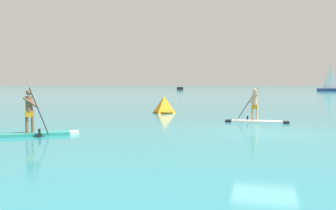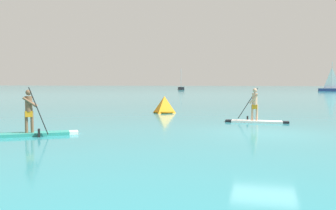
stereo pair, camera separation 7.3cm
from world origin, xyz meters
TOP-DOWN VIEW (x-y plane):
  - ground at (0.00, 0.00)m, footprint 440.00×440.00m
  - paddleboarder_near_left at (-8.43, -2.91)m, footprint 2.98×2.12m
  - paddleboarder_mid_center at (-0.40, 3.75)m, footprint 3.09×0.87m
  - race_marker_buoy at (-6.32, 8.01)m, footprint 1.45×1.45m
  - sailboat_left_horizon at (-22.52, 84.76)m, footprint 2.91×5.16m
  - sailboat_right_horizon at (16.18, 75.81)m, footprint 5.75×1.79m

SIDE VIEW (x-z plane):
  - ground at x=0.00m, z-range 0.00..0.00m
  - paddleboarder_near_left at x=-8.43m, z-range -0.59..1.26m
  - paddleboarder_mid_center at x=-0.40m, z-range -0.51..1.24m
  - race_marker_buoy at x=-6.32m, z-range -0.07..1.05m
  - sailboat_left_horizon at x=-22.52m, z-range -2.34..3.78m
  - sailboat_right_horizon at x=16.18m, z-range -2.64..4.27m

